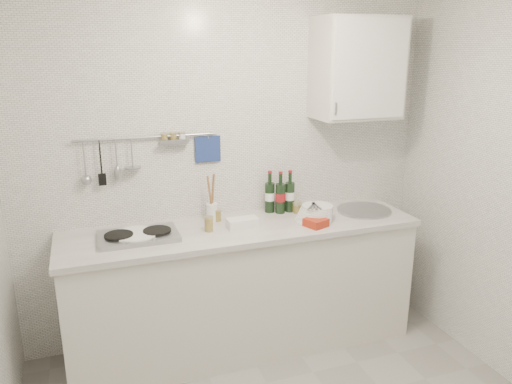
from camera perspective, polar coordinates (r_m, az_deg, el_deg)
back_wall at (r=3.60m, az=-3.05°, el=2.63°), size 3.00×0.02×2.50m
counter at (r=3.62m, az=-1.39°, el=-11.11°), size 2.44×0.64×0.96m
wall_rail at (r=3.41m, az=-12.61°, el=4.53°), size 0.98×0.09×0.34m
wall_cabinet at (r=3.69m, az=11.53°, el=13.68°), size 0.60×0.38×0.70m
plate_stack_hob at (r=3.27m, az=-13.69°, el=-4.93°), size 0.30×0.30×0.04m
plate_stack_sink at (r=3.53m, az=6.79°, el=-2.45°), size 0.28×0.27×0.11m
wine_bottles at (r=3.65m, az=2.76°, el=0.02°), size 0.22×0.12×0.31m
butter_dish at (r=3.38m, az=-1.56°, el=-3.53°), size 0.21×0.11×0.06m
strawberry_punnet at (r=3.42m, az=6.86°, el=-3.48°), size 0.17×0.17×0.05m
utensil_crock at (r=3.50m, az=-5.06°, el=-2.04°), size 0.08×0.08×0.34m
jar_a at (r=3.50m, az=-4.46°, el=-2.65°), size 0.06×0.06×0.09m
jar_b at (r=3.70m, az=4.63°, el=-1.67°), size 0.07×0.07×0.08m
jar_c at (r=3.68m, az=4.77°, el=-1.87°), size 0.06×0.06×0.07m
jar_d at (r=3.32m, az=-5.43°, el=-3.62°), size 0.06×0.06×0.10m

